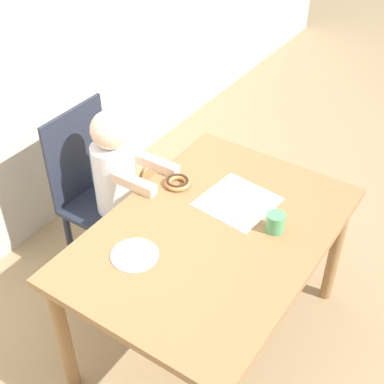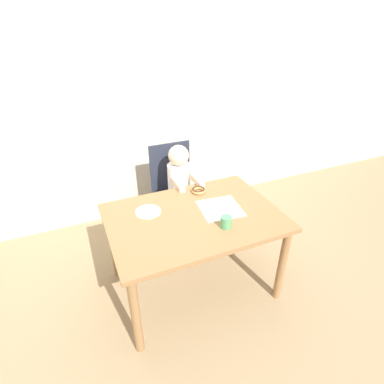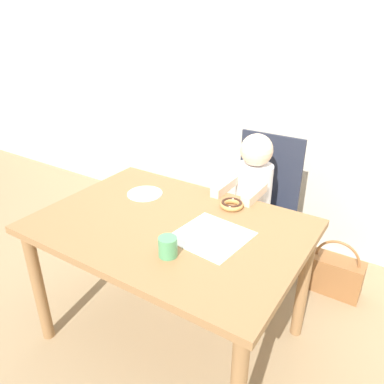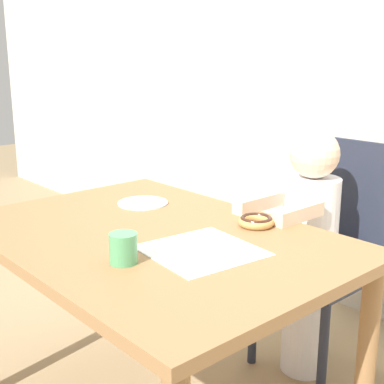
{
  "view_description": "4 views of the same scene",
  "coord_description": "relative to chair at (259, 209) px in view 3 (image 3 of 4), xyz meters",
  "views": [
    {
      "loc": [
        -1.41,
        -0.84,
        2.21
      ],
      "look_at": [
        0.04,
        0.13,
        0.83
      ],
      "focal_mm": 50.0,
      "sensor_mm": 36.0,
      "label": 1
    },
    {
      "loc": [
        -0.73,
        -1.65,
        1.95
      ],
      "look_at": [
        0.04,
        0.13,
        0.83
      ],
      "focal_mm": 28.0,
      "sensor_mm": 36.0,
      "label": 2
    },
    {
      "loc": [
        0.91,
        -1.22,
        1.6
      ],
      "look_at": [
        0.04,
        0.13,
        0.83
      ],
      "focal_mm": 35.0,
      "sensor_mm": 36.0,
      "label": 3
    },
    {
      "loc": [
        1.29,
        -0.98,
        1.26
      ],
      "look_at": [
        0.04,
        0.13,
        0.83
      ],
      "focal_mm": 50.0,
      "sensor_mm": 36.0,
      "label": 4
    }
  ],
  "objects": [
    {
      "name": "ground_plane",
      "position": [
        -0.14,
        -0.78,
        -0.47
      ],
      "size": [
        12.0,
        12.0,
        0.0
      ],
      "primitive_type": "plane",
      "color": "#997F5B"
    },
    {
      "name": "wall_back",
      "position": [
        -0.14,
        0.53,
        0.78
      ],
      "size": [
        8.0,
        0.05,
        2.5
      ],
      "color": "beige",
      "rests_on": "ground_plane"
    },
    {
      "name": "dining_table",
      "position": [
        -0.14,
        -0.78,
        0.15
      ],
      "size": [
        1.25,
        0.87,
        0.71
      ],
      "color": "olive",
      "rests_on": "ground_plane"
    },
    {
      "name": "chair",
      "position": [
        0.0,
        0.0,
        0.0
      ],
      "size": [
        0.41,
        0.41,
        0.93
      ],
      "color": "#232838",
      "rests_on": "ground_plane"
    },
    {
      "name": "child_figure",
      "position": [
        0.0,
        -0.13,
        0.05
      ],
      "size": [
        0.23,
        0.42,
        0.99
      ],
      "color": "white",
      "rests_on": "ground_plane"
    },
    {
      "name": "donut",
      "position": [
        0.04,
        -0.48,
        0.25
      ],
      "size": [
        0.12,
        0.12,
        0.03
      ],
      "color": "tan",
      "rests_on": "dining_table"
    },
    {
      "name": "napkin",
      "position": [
        0.08,
        -0.77,
        0.24
      ],
      "size": [
        0.33,
        0.33,
        0.0
      ],
      "color": "white",
      "rests_on": "dining_table"
    },
    {
      "name": "handbag",
      "position": [
        0.5,
        0.06,
        -0.34
      ],
      "size": [
        0.33,
        0.14,
        0.37
      ],
      "color": "brown",
      "rests_on": "ground_plane"
    },
    {
      "name": "cup",
      "position": [
        0.01,
        -0.99,
        0.28
      ],
      "size": [
        0.08,
        0.08,
        0.08
      ],
      "color": "#519E66",
      "rests_on": "dining_table"
    },
    {
      "name": "plate",
      "position": [
        -0.43,
        -0.6,
        0.24
      ],
      "size": [
        0.19,
        0.19,
        0.01
      ],
      "color": "white",
      "rests_on": "dining_table"
    }
  ]
}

